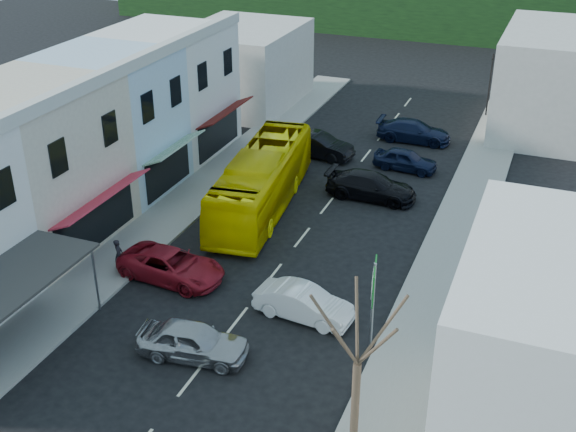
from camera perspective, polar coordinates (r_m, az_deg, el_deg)
The scene contains 18 objects.
ground at distance 31.20m, azimuth -4.09°, elevation -8.30°, with size 120.00×120.00×0.00m, color black.
sidewalk_left at distance 41.87m, azimuth -7.57°, elevation 1.45°, with size 3.00×52.00×0.15m, color gray.
sidewalk_right at distance 37.59m, azimuth 12.99°, elevation -2.21°, with size 3.00×52.00×0.15m, color gray.
shopfront_row at distance 39.21m, azimuth -17.87°, elevation 4.77°, with size 8.25×30.00×8.00m.
distant_block_left at distance 57.01m, azimuth -3.56°, elevation 11.76°, with size 8.00×10.00×6.00m, color #B7B2A8.
distant_block_right at distance 54.76m, azimuth 20.67°, elevation 9.98°, with size 8.00×12.00×7.00m, color #B7B2A8.
bus at distance 39.86m, azimuth -2.08°, elevation 2.65°, with size 2.50×11.60×3.10m, color yellow.
car_silver at distance 29.03m, azimuth -7.51°, elevation -9.84°, with size 1.80×4.40×1.40m, color #A3A3A8.
car_white at distance 30.98m, azimuth 1.25°, elevation -6.93°, with size 1.80×4.40×1.40m, color white.
car_red at distance 34.05m, azimuth -9.18°, elevation -3.89°, with size 1.90×4.60×1.40m, color maroon.
car_black_near at distance 41.63m, azimuth 6.59°, elevation 2.30°, with size 1.84×4.50×1.40m, color black.
car_navy_mid at distance 45.70m, azimuth 9.26°, elevation 4.44°, with size 1.80×4.40×1.40m, color black.
car_black_far at distance 47.20m, azimuth 2.35°, elevation 5.53°, with size 1.80×4.40×1.40m, color black.
car_navy_far at distance 50.47m, azimuth 9.91°, elevation 6.60°, with size 1.84×4.50×1.40m, color black.
pedestrian_left at distance 34.95m, azimuth -13.24°, elevation -2.87°, with size 0.60×0.40×1.70m, color black.
direction_sign at distance 28.72m, azimuth 6.71°, elevation -7.13°, with size 0.56×1.77×3.94m, color #0A5F19, non-canonical shape.
street_tree at distance 23.06m, azimuth 5.50°, elevation -11.56°, with size 3.06×3.06×7.36m, color #392D21, non-canonical shape.
traffic_signal at distance 55.96m, azimuth 15.64°, elevation 9.88°, with size 0.61×1.02×4.80m, color black, non-canonical shape.
Camera 1 is at (11.34, -22.79, 18.04)m, focal length 45.00 mm.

